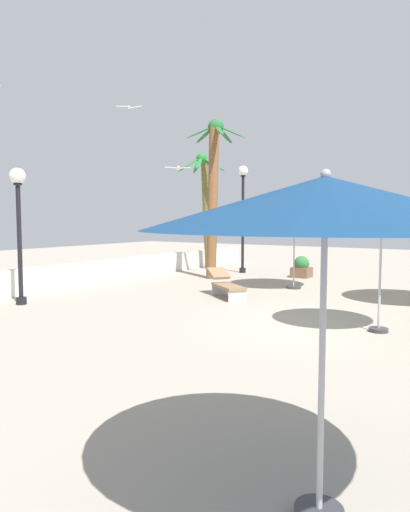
# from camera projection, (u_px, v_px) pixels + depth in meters

# --- Properties ---
(ground_plane) EXTENTS (56.00, 56.00, 0.00)m
(ground_plane) POSITION_uv_depth(u_px,v_px,m) (333.00, 327.00, 10.12)
(ground_plane) COLOR #9E9384
(boundary_wall) EXTENTS (25.20, 0.30, 0.81)m
(boundary_wall) POSITION_uv_depth(u_px,v_px,m) (46.00, 279.00, 15.11)
(boundary_wall) COLOR silver
(boundary_wall) RESTS_ON ground_plane
(patio_umbrella_0) EXTENTS (2.32, 2.32, 2.91)m
(patio_umbrella_0) POSITION_uv_depth(u_px,v_px,m) (382.00, 203.00, 9.52)
(patio_umbrella_0) COLOR #333338
(patio_umbrella_0) RESTS_ON ground_plane
(patio_umbrella_1) EXTENTS (2.68, 2.68, 2.40)m
(patio_umbrella_1) POSITION_uv_depth(u_px,v_px,m) (294.00, 224.00, 15.60)
(patio_umbrella_1) COLOR #333338
(patio_umbrella_1) RESTS_ON ground_plane
(patio_umbrella_2) EXTENTS (2.78, 2.78, 2.70)m
(patio_umbrella_2) POSITION_uv_depth(u_px,v_px,m) (325.00, 205.00, 3.49)
(patio_umbrella_2) COLOR #333338
(patio_umbrella_2) RESTS_ON ground_plane
(palm_tree_0) EXTENTS (2.24, 2.26, 5.28)m
(palm_tree_0) POSITION_uv_depth(u_px,v_px,m) (205.00, 198.00, 21.55)
(palm_tree_0) COLOR brown
(palm_tree_0) RESTS_ON ground_plane
(palm_tree_1) EXTENTS (2.11, 2.34, 6.19)m
(palm_tree_1) POSITION_uv_depth(u_px,v_px,m) (213.00, 184.00, 18.26)
(palm_tree_1) COLOR brown
(palm_tree_1) RESTS_ON ground_plane
(lamp_post_0) EXTENTS (0.43, 0.43, 4.58)m
(lamp_post_0) POSITION_uv_depth(u_px,v_px,m) (243.00, 202.00, 20.13)
(lamp_post_0) COLOR black
(lamp_post_0) RESTS_ON ground_plane
(lamp_post_2) EXTENTS (0.43, 0.43, 3.68)m
(lamp_post_2) POSITION_uv_depth(u_px,v_px,m) (19.00, 212.00, 12.63)
(lamp_post_2) COLOR black
(lamp_post_2) RESTS_ON ground_plane
(lounge_chair_0) EXTENTS (1.56, 1.79, 0.81)m
(lounge_chair_0) POSITION_uv_depth(u_px,v_px,m) (226.00, 284.00, 13.99)
(lounge_chair_0) COLOR #B7B7BC
(lounge_chair_0) RESTS_ON ground_plane
(seagull_1) EXTENTS (0.84, 0.83, 0.14)m
(seagull_1) POSITION_uv_depth(u_px,v_px,m) (178.00, 168.00, 18.61)
(seagull_1) COLOR white
(seagull_2) EXTENTS (0.86, 0.85, 0.14)m
(seagull_2) POSITION_uv_depth(u_px,v_px,m) (129.00, 107.00, 19.70)
(seagull_2) COLOR white
(planter) EXTENTS (0.70, 0.70, 0.85)m
(planter) POSITION_uv_depth(u_px,v_px,m) (302.00, 268.00, 18.72)
(planter) COLOR brown
(planter) RESTS_ON ground_plane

